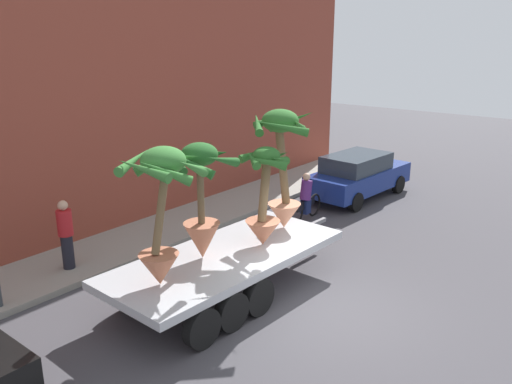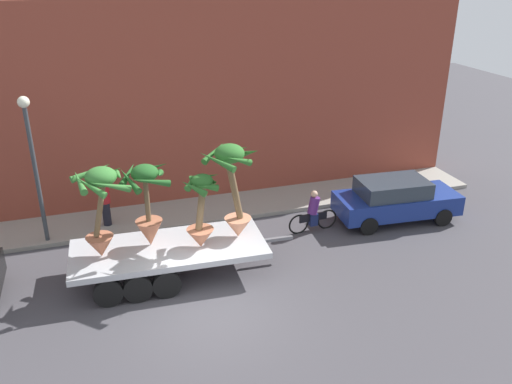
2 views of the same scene
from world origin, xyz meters
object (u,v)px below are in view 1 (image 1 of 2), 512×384
(cyclist, at_px, (306,199))
(potted_palm_front, at_px, (282,161))
(pedestrian_near_gate, at_px, (66,233))
(flatbed_trailer, at_px, (219,266))
(potted_palm_rear, at_px, (201,199))
(potted_palm_extra, at_px, (161,204))
(parked_car, at_px, (358,175))
(potted_palm_middle, at_px, (264,199))

(cyclist, bearing_deg, potted_palm_front, -156.88)
(pedestrian_near_gate, bearing_deg, flatbed_trailer, -69.88)
(cyclist, bearing_deg, potted_palm_rear, -169.13)
(pedestrian_near_gate, bearing_deg, potted_palm_extra, -92.61)
(potted_palm_extra, bearing_deg, potted_palm_rear, 10.53)
(parked_car, bearing_deg, potted_palm_middle, -168.36)
(potted_palm_front, xyz_separation_m, potted_palm_extra, (-3.75, 0.04, -0.12))
(pedestrian_near_gate, bearing_deg, potted_palm_front, -46.11)
(potted_palm_front, bearing_deg, potted_palm_middle, -165.00)
(parked_car, relative_size, pedestrian_near_gate, 2.62)
(potted_palm_middle, xyz_separation_m, parked_car, (7.38, 1.52, -1.24))
(flatbed_trailer, height_order, parked_car, parked_car)
(potted_palm_front, bearing_deg, potted_palm_extra, 179.33)
(potted_palm_front, height_order, pedestrian_near_gate, potted_palm_front)
(flatbed_trailer, height_order, potted_palm_front, potted_palm_front)
(potted_palm_middle, relative_size, cyclist, 1.22)
(potted_palm_rear, height_order, pedestrian_near_gate, potted_palm_rear)
(pedestrian_near_gate, bearing_deg, potted_palm_rear, -72.20)
(potted_palm_extra, bearing_deg, potted_palm_middle, -6.77)
(potted_palm_rear, bearing_deg, parked_car, 6.23)
(flatbed_trailer, height_order, cyclist, cyclist)
(potted_palm_middle, bearing_deg, potted_palm_extra, 173.23)
(flatbed_trailer, distance_m, potted_palm_rear, 1.57)
(potted_palm_front, bearing_deg, potted_palm_rear, 173.54)
(potted_palm_front, bearing_deg, parked_car, 11.08)
(potted_palm_middle, relative_size, parked_car, 0.50)
(potted_palm_rear, distance_m, cyclist, 6.01)
(cyclist, bearing_deg, flatbed_trailer, -166.25)
(cyclist, height_order, pedestrian_near_gate, pedestrian_near_gate)
(parked_car, bearing_deg, potted_palm_rear, -173.77)
(potted_palm_rear, bearing_deg, flatbed_trailer, -44.56)
(potted_palm_extra, distance_m, pedestrian_near_gate, 3.98)
(parked_car, bearing_deg, pedestrian_near_gate, 165.97)
(potted_palm_rear, height_order, potted_palm_front, potted_palm_front)
(potted_palm_rear, height_order, parked_car, potted_palm_rear)
(potted_palm_front, xyz_separation_m, parked_car, (6.34, 1.24, -1.86))
(pedestrian_near_gate, bearing_deg, parked_car, -14.03)
(potted_palm_middle, height_order, parked_car, potted_palm_middle)
(cyclist, bearing_deg, pedestrian_near_gate, 160.93)
(flatbed_trailer, height_order, potted_palm_rear, potted_palm_rear)
(potted_palm_middle, distance_m, potted_palm_extra, 2.77)
(cyclist, height_order, parked_car, parked_car)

